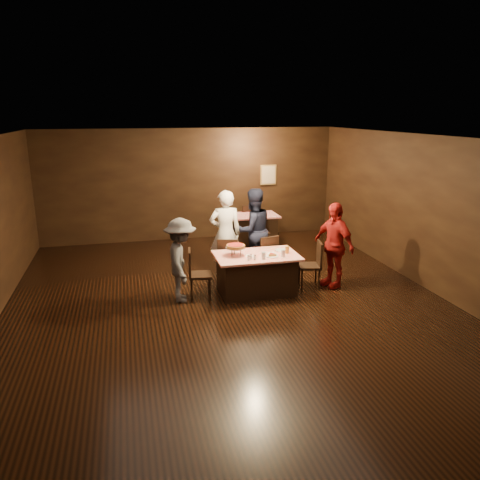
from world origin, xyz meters
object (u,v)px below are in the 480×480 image
(glass_front_left, at_px, (264,256))
(glass_front_right, at_px, (283,253))
(diner_grey_knit, at_px, (181,260))
(pizza_stand, at_px, (236,246))
(chair_far_left, at_px, (228,259))
(chair_far_right, at_px, (265,256))
(chair_back_far, at_px, (247,221))
(main_table, at_px, (256,274))
(glass_amber, at_px, (287,250))
(diner_white_jacket, at_px, (225,233))
(back_table, at_px, (253,229))
(plate_empty, at_px, (281,250))
(diner_navy_hoodie, at_px, (253,230))
(diner_red_shirt, at_px, (334,245))
(chair_back_near, at_px, (260,232))
(chair_end_left, at_px, (200,274))
(chair_end_right, at_px, (309,265))

(glass_front_left, bearing_deg, glass_front_right, 7.13)
(diner_grey_knit, height_order, pizza_stand, diner_grey_knit)
(glass_front_left, bearing_deg, chair_far_left, 113.20)
(chair_far_left, bearing_deg, diner_grey_knit, 51.56)
(chair_far_right, bearing_deg, chair_back_far, -111.23)
(main_table, bearing_deg, glass_front_right, -29.05)
(chair_far_left, height_order, glass_front_left, chair_far_left)
(glass_amber, bearing_deg, diner_white_jacket, 129.22)
(back_table, height_order, glass_amber, glass_amber)
(diner_white_jacket, bearing_deg, plate_empty, 138.97)
(diner_navy_hoodie, bearing_deg, glass_front_right, 82.08)
(back_table, distance_m, diner_grey_knit, 4.25)
(chair_back_far, bearing_deg, diner_red_shirt, 94.14)
(chair_back_near, distance_m, glass_amber, 2.86)
(back_table, bearing_deg, chair_back_far, 90.00)
(diner_navy_hoodie, bearing_deg, chair_back_near, -126.40)
(chair_back_near, distance_m, diner_white_jacket, 2.11)
(chair_back_near, xyz_separation_m, diner_grey_knit, (-2.35, -2.82, 0.31))
(back_table, bearing_deg, chair_back_near, -90.00)
(pizza_stand, xyz_separation_m, glass_amber, (1.00, -0.10, -0.11))
(pizza_stand, bearing_deg, chair_end_left, -175.91)
(chair_far_right, relative_size, chair_back_far, 1.00)
(diner_white_jacket, bearing_deg, chair_far_right, 159.39)
(back_table, xyz_separation_m, plate_empty, (-0.34, -3.32, 0.39))
(pizza_stand, bearing_deg, diner_red_shirt, -1.74)
(chair_back_near, xyz_separation_m, glass_amber, (-0.29, -2.82, 0.37))
(diner_grey_knit, bearing_deg, chair_far_left, -47.96)
(diner_white_jacket, height_order, plate_empty, diner_white_jacket)
(chair_back_far, xyz_separation_m, diner_red_shirt, (0.70, -4.08, 0.38))
(chair_far_left, distance_m, plate_empty, 1.16)
(chair_end_right, xyz_separation_m, diner_navy_hoodie, (-0.82, 1.28, 0.45))
(diner_red_shirt, distance_m, pizza_stand, 2.00)
(chair_back_near, bearing_deg, diner_red_shirt, -74.02)
(diner_red_shirt, bearing_deg, chair_far_left, -131.46)
(pizza_stand, bearing_deg, diner_grey_knit, -174.54)
(plate_empty, relative_size, glass_amber, 1.79)
(back_table, height_order, chair_back_far, chair_back_far)
(plate_empty, bearing_deg, back_table, 84.16)
(chair_far_right, bearing_deg, diner_white_jacket, -39.46)
(chair_back_far, bearing_deg, plate_empty, 79.39)
(chair_far_right, distance_m, glass_amber, 0.90)
(main_table, relative_size, plate_empty, 6.40)
(chair_end_left, relative_size, chair_end_right, 1.00)
(chair_back_near, bearing_deg, chair_end_left, -123.93)
(chair_end_right, relative_size, pizza_stand, 2.50)
(chair_far_left, height_order, chair_back_near, same)
(chair_back_far, relative_size, diner_red_shirt, 0.55)
(back_table, bearing_deg, chair_far_right, -100.20)
(chair_back_near, bearing_deg, glass_front_left, -103.54)
(diner_navy_hoodie, bearing_deg, chair_far_right, 88.28)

